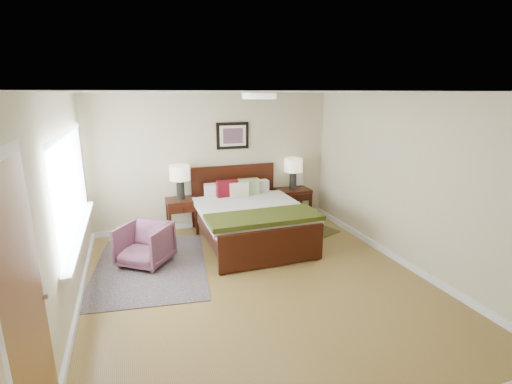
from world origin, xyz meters
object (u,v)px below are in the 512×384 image
armchair (145,245)px  lamp_right (293,168)px  nightstand_left (182,206)px  bed (250,212)px  lamp_left (180,176)px  rug_persian (151,266)px  nightstand_right (293,201)px

armchair → lamp_right: bearing=57.7°
nightstand_left → lamp_right: (2.21, 0.02, 0.56)m
bed → lamp_left: size_ratio=3.47×
bed → rug_persian: bed is taller
lamp_right → nightstand_left: bearing=-179.4°
lamp_right → rug_persian: 3.31m
nightstand_right → lamp_left: (-2.21, 0.01, 0.69)m
nightstand_left → lamp_right: 2.28m
nightstand_right → lamp_left: 2.31m
lamp_left → armchair: lamp_left is taller
bed → nightstand_right: size_ratio=3.27×
rug_persian → lamp_right: bearing=31.3°
rug_persian → nightstand_right: bearing=31.1°
lamp_left → armchair: bearing=-121.8°
nightstand_left → nightstand_right: size_ratio=0.99×
nightstand_right → bed: bearing=-145.6°
nightstand_left → bed: bearing=-37.2°
armchair → nightstand_right: bearing=57.5°
lamp_right → armchair: bearing=-158.5°
nightstand_right → armchair: (-2.92, -1.14, -0.07)m
nightstand_right → lamp_left: size_ratio=1.06×
lamp_left → lamp_right: 2.21m
nightstand_left → armchair: (-0.71, -1.13, -0.20)m
lamp_right → armchair: (-2.92, -1.15, -0.76)m
nightstand_left → lamp_right: bearing=0.6°
rug_persian → bed: bearing=22.5°
lamp_left → rug_persian: (-0.66, -1.27, -1.07)m
lamp_left → nightstand_right: bearing=-0.3°
nightstand_left → rug_persian: 1.50m
bed → armchair: bearing=-169.0°
rug_persian → armchair: bearing=122.1°
nightstand_left → nightstand_right: (2.21, 0.01, -0.13)m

